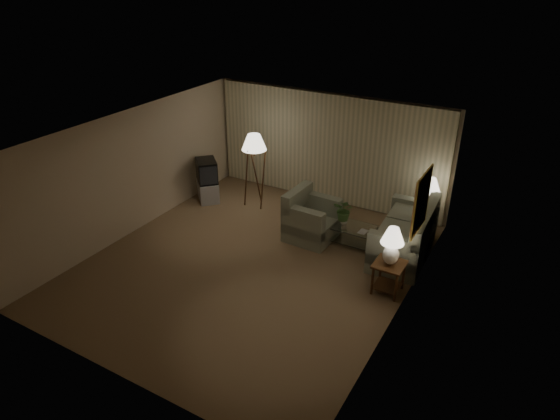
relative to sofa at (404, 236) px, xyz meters
The scene contains 16 objects.
ground 3.11m from the sofa, 144.28° to the right, with size 7.00×7.00×0.00m, color brown.
room_shell 2.82m from the sofa, behind, with size 6.04×7.02×2.72m.
sofa is the anchor object (origin of this frame).
armchair 1.95m from the sofa, behind, with size 1.08×1.03×0.85m.
side_table_near 1.36m from the sofa, 83.66° to the right, with size 0.54×0.54×0.60m.
side_table_far 1.11m from the sofa, 82.25° to the left, with size 0.47×0.39×0.60m.
table_lamp_near 1.48m from the sofa, 83.66° to the right, with size 0.42×0.42×0.72m.
table_lamp_far 1.26m from the sofa, 82.25° to the left, with size 0.43×0.43×0.74m.
coffee_table 1.14m from the sofa, behind, with size 1.17×0.64×0.41m.
tv_cabinet 5.06m from the sofa, behind, with size 0.85×0.84×0.50m, color #959597.
crt_tv 5.06m from the sofa, behind, with size 0.78×0.78×0.55m, color black.
floor_lamp 3.90m from the sofa, behind, with size 0.59×0.59×1.82m.
ottoman 2.22m from the sofa, behind, with size 0.55×0.55×0.37m, color #AE563B.
vase 1.28m from the sofa, behind, with size 0.15×0.15×0.16m, color white.
flowers 1.33m from the sofa, behind, with size 0.43×0.37×0.47m, color #477634.
book 0.90m from the sofa, 167.09° to the right, with size 0.16×0.22×0.02m, color olive.
Camera 1 is at (4.68, -7.01, 5.49)m, focal length 32.00 mm.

